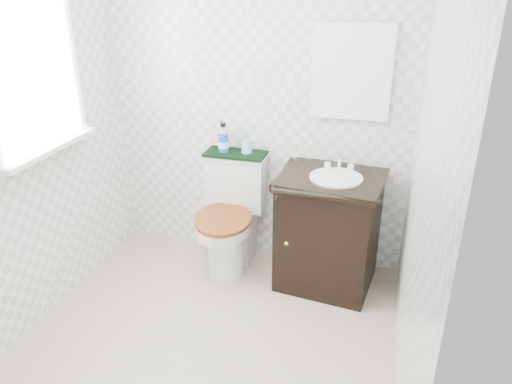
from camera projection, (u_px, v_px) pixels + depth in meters
The scene contains 14 objects.
floor at pixel (202, 349), 2.97m from camera, with size 2.40×2.40×0.00m, color #BCB198.
wall_back at pixel (257, 103), 3.53m from camera, with size 2.40×2.40×0.00m, color white.
wall_front at pixel (28, 302), 1.42m from camera, with size 2.40×2.40×0.00m, color white.
wall_left at pixel (6, 141), 2.75m from camera, with size 2.40×2.40×0.00m, color white.
wall_right at pixel (423, 184), 2.20m from camera, with size 2.40×2.40×0.00m, color white.
window at pixel (29, 69), 2.82m from camera, with size 0.02×0.70×0.90m, color white.
mirror at pixel (352, 72), 3.24m from camera, with size 0.50×0.02×0.60m, color silver.
toilet at pixel (231, 220), 3.70m from camera, with size 0.48×0.67×0.83m.
vanity at pixel (329, 228), 3.43m from camera, with size 0.73×0.64×0.92m.
trash_bin at pixel (302, 246), 3.78m from camera, with size 0.22×0.19×0.28m.
towel at pixel (236, 154), 3.61m from camera, with size 0.44×0.22×0.02m, color black.
mouthwash_bottle at pixel (223, 138), 3.59m from camera, with size 0.07×0.07×0.21m.
cup at pixel (247, 146), 3.58m from camera, with size 0.08×0.08×0.10m, color #8CC0E6.
soap_bar at pixel (330, 168), 3.39m from camera, with size 0.07×0.05×0.02m, color #1A807A.
Camera 1 is at (0.94, -2.14, 2.07)m, focal length 35.00 mm.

